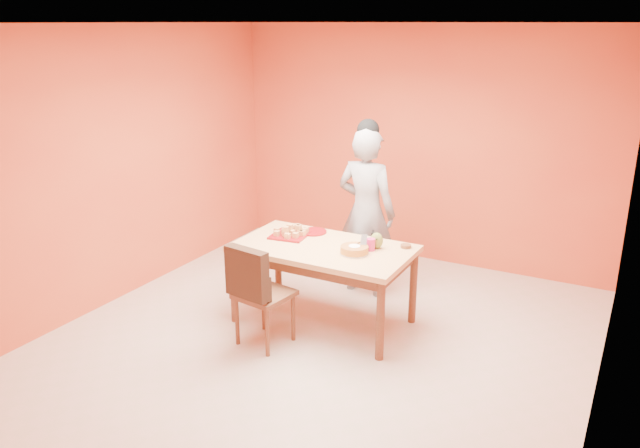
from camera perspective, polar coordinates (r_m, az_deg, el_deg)
The scene contains 17 objects.
floor at distance 5.58m, azimuth -0.58°, elevation -11.03°, with size 5.00×5.00×0.00m, color beige.
ceiling at distance 4.87m, azimuth -0.68°, elevation 17.92°, with size 5.00×5.00×0.00m, color white.
wall_back at distance 7.29m, azimuth 8.98°, elevation 7.08°, with size 4.50×4.50×0.00m, color #D15730.
wall_left at distance 6.43m, azimuth -18.55°, elevation 4.89°, with size 5.00×5.00×0.00m, color #D15730.
wall_right at distance 4.48m, azimuth 25.47°, elevation -1.46°, with size 5.00×5.00×0.00m, color #D15730.
dining_table at distance 5.71m, azimuth 0.32°, elevation -2.92°, with size 1.60×0.90×0.76m.
dining_chair at distance 5.42m, azimuth -5.22°, elevation -6.24°, with size 0.49×0.56×0.94m.
pastry_pile at distance 5.92m, azimuth -2.80°, elevation -0.51°, with size 0.29×0.29×0.10m, color tan, non-canonical shape.
person at distance 6.34m, azimuth 4.25°, elevation 1.09°, with size 0.63×0.41×1.73m, color gray.
pastry_platter at distance 5.94m, azimuth -2.79°, elevation -1.04°, with size 0.33×0.33×0.02m, color maroon.
red_dinner_plate at distance 6.04m, azimuth -0.61°, elevation -0.71°, with size 0.26×0.26×0.02m, color maroon.
white_cake_plate at distance 5.51m, azimuth 3.15°, elevation -2.67°, with size 0.25×0.25×0.01m, color silver.
sponge_cake at distance 5.49m, azimuth 3.16°, elevation -2.33°, with size 0.25×0.25×0.06m, color gold.
cake_server at distance 5.63m, azimuth 4.04°, elevation -1.45°, with size 0.05×0.28×0.01m, color silver.
egg_ornament at distance 5.63m, azimuth 5.21°, elevation -1.52°, with size 0.12×0.09×0.15m, color olive.
magenta_glass at distance 5.58m, azimuth 4.67°, elevation -1.89°, with size 0.08×0.08×0.11m, color #D01F67.
checker_tin at distance 5.69m, azimuth 7.85°, elevation -2.02°, with size 0.10×0.10×0.03m, color #371E0F.
Camera 1 is at (2.36, -4.27, 2.71)m, focal length 35.00 mm.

